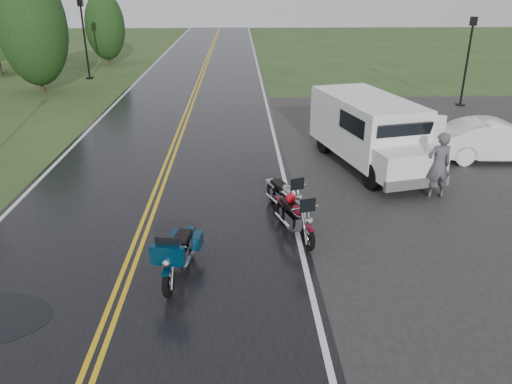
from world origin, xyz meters
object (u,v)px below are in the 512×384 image
Objects in this scene: motorcycle_red at (308,228)px; person_at_van at (439,166)px; lamp_post_far_left at (85,39)px; van_white at (375,153)px; lamp_post_far_right at (467,62)px; sedan_white at (497,141)px; motorcycle_teal at (168,271)px; motorcycle_silver at (298,204)px.

person_at_van is (4.04, 3.00, 0.34)m from motorcycle_red.
person_at_van is at bearing -52.21° from lamp_post_far_left.
van_white is 1.37× the size of lamp_post_far_right.
van_white is 22.99m from lamp_post_far_left.
sedan_white reaches higher than motorcycle_red.
lamp_post_far_left is 21.98m from lamp_post_far_right.
lamp_post_far_right reaches higher than motorcycle_red.
motorcycle_teal is at bearing -167.35° from motorcycle_red.
motorcycle_red is at bearing -137.24° from van_white.
lamp_post_far_right reaches higher than sedan_white.
motorcycle_teal is 4.17m from motorcycle_silver.
lamp_post_far_right is at bearing 42.13° from van_white.
van_white is at bearing 54.03° from motorcycle_teal.
van_white reaches higher than motorcycle_red.
motorcycle_teal is 8.40m from person_at_van.
lamp_post_far_right is (9.54, 12.83, 1.53)m from motorcycle_silver.
motorcycle_silver is at bearing -126.62° from lamp_post_far_right.
lamp_post_far_right is at bearing 60.98° from motorcycle_teal.
lamp_post_far_right reaches higher than motorcycle_silver.
motorcycle_silver is at bearing -151.14° from van_white.
lamp_post_far_left reaches higher than motorcycle_teal.
lamp_post_far_right is (9.46, 14.18, 1.51)m from motorcycle_red.
motorcycle_teal is at bearing 129.78° from sedan_white.
lamp_post_far_right is at bearing -121.45° from person_at_van.
person_at_van reaches higher than motorcycle_teal.
sedan_white reaches higher than motorcycle_teal.
sedan_white is at bearing -141.73° from person_at_van.
van_white is (2.45, 2.27, 0.55)m from motorcycle_silver.
person_at_van is at bearing 19.16° from motorcycle_red.
lamp_post_far_right reaches higher than motorcycle_teal.
van_white is 3.06× the size of person_at_van.
lamp_post_far_left reaches higher than van_white.
sedan_white is at bearing -105.34° from lamp_post_far_right.
motorcycle_red is 1.09× the size of person_at_van.
motorcycle_silver is at bearing 75.69° from motorcycle_red.
motorcycle_silver is 0.42× the size of lamp_post_far_left.
lamp_post_far_right is at bearing -12.94° from sedan_white.
person_at_van is at bearing 42.91° from motorcycle_teal.
lamp_post_far_left is (-14.98, 19.32, 1.46)m from person_at_van.
van_white is at bearing -123.87° from lamp_post_far_right.
van_white is 1.39× the size of sedan_white.
lamp_post_far_right is (12.39, 15.88, 1.51)m from motorcycle_teal.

